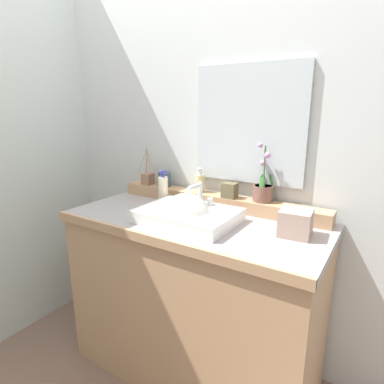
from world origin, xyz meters
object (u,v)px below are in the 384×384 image
Objects in this scene: tumbler_cup at (165,179)px; soap_bar at (177,199)px; lotion_bottle at (163,190)px; potted_plant at (263,189)px; tissue_box at (296,223)px; soap_dispenser at (200,183)px; sink_basin at (187,216)px; trinket_box at (230,190)px; reed_diffuser at (148,178)px.

soap_bar is at bearing -40.68° from tumbler_cup.
potted_plant is at bearing 15.82° from lotion_bottle.
potted_plant is 2.28× the size of tissue_box.
lotion_bottle is (-0.15, -0.14, -0.04)m from soap_dispenser.
sink_basin is 0.30m from trinket_box.
sink_basin is 0.31m from lotion_bottle.
potted_plant reaches higher than reed_diffuser.
soap_dispenser is at bearing 109.88° from sink_basin.
tumbler_cup is 0.67× the size of tissue_box.
potted_plant is 0.18m from trinket_box.
sink_basin reaches higher than tumbler_cup.
reed_diffuser is (-0.12, -0.01, -0.01)m from tumbler_cup.
trinket_box is at bearing 156.96° from tissue_box.
soap_bar is at bearing -27.65° from reed_diffuser.
tumbler_cup is 0.38× the size of reed_diffuser.
trinket_box is 0.37m from lotion_bottle.
reed_diffuser is 2.90× the size of trinket_box.
trinket_box is (0.44, -0.02, -0.00)m from tumbler_cup.
tumbler_cup reaches higher than tissue_box.
tissue_box is at bearing -12.52° from tumbler_cup.
potted_plant is 0.31m from tissue_box.
soap_dispenser is at bearing 84.62° from soap_bar.
tissue_box is at bearing 12.84° from sink_basin.
reed_diffuser reaches higher than tumbler_cup.
lotion_bottle is at bearing -164.18° from potted_plant.
sink_basin is 0.56m from reed_diffuser.
sink_basin is at bearing -39.87° from tumbler_cup.
lotion_bottle is at bearing -29.93° from reed_diffuser.
soap_dispenser is 0.58× the size of reed_diffuser.
trinket_box is (0.22, 0.18, 0.04)m from soap_bar.
soap_dispenser is 0.68× the size of lotion_bottle.
trinket_box is at bearing 72.22° from sink_basin.
tumbler_cup is at bearing 139.32° from soap_bar.
soap_dispenser is 1.04× the size of tissue_box.
sink_basin is at bearing -167.16° from tissue_box.
sink_basin is 0.50m from tissue_box.
tissue_box is at bearing -41.72° from potted_plant.
tissue_box is at bearing -22.00° from trinket_box.
tumbler_cup is at bearing -179.63° from soap_dispenser.
soap_bar is at bearing -95.38° from soap_dispenser.
soap_dispenser reaches higher than soap_bar.
lotion_bottle is 1.54× the size of tissue_box.
soap_bar is 0.30m from tumbler_cup.
potted_plant is at bearing 1.99° from reed_diffuser.
potted_plant is at bearing 49.73° from sink_basin.
lotion_bottle is (0.21, -0.12, -0.02)m from reed_diffuser.
reed_diffuser is at bearing -178.01° from potted_plant.
trinket_box is at bearing 39.55° from soap_bar.
tissue_box is at bearing -17.62° from soap_dispenser.
lotion_bottle is (-0.14, 0.06, 0.01)m from soap_bar.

